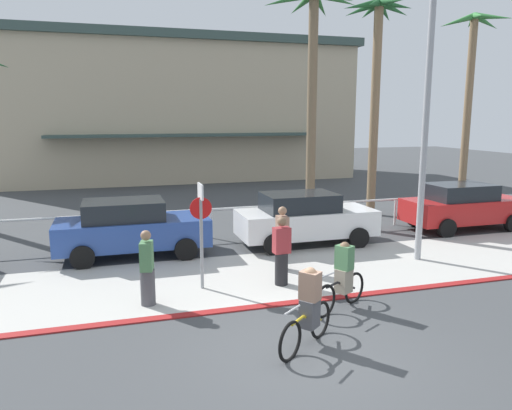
{
  "coord_description": "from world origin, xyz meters",
  "views": [
    {
      "loc": [
        -3.22,
        -7.42,
        4.11
      ],
      "look_at": [
        0.83,
        6.0,
        1.55
      ],
      "focal_mm": 34.24,
      "sensor_mm": 36.0,
      "label": 1
    }
  ],
  "objects_px": {
    "stop_sign_bike_lane": "(201,221)",
    "pedestrian_0": "(282,254)",
    "palm_tree_3": "(377,57)",
    "car_blue_1": "(131,228)",
    "cyclist_black_0": "(343,277)",
    "pedestrian_2": "(147,271)",
    "car_red_3": "(463,206)",
    "cyclist_yellow_1": "(308,310)",
    "streetlight_curb": "(432,110)",
    "palm_tree_4": "(471,70)",
    "palm_tree_2": "(313,54)",
    "car_white_2": "(305,218)",
    "pedestrian_1": "(282,241)"
  },
  "relations": [
    {
      "from": "palm_tree_4",
      "to": "car_red_3",
      "type": "distance_m",
      "value": 8.52
    },
    {
      "from": "palm_tree_2",
      "to": "cyclist_black_0",
      "type": "bearing_deg",
      "value": -108.54
    },
    {
      "from": "palm_tree_2",
      "to": "pedestrian_1",
      "type": "distance_m",
      "value": 8.44
    },
    {
      "from": "cyclist_yellow_1",
      "to": "pedestrian_0",
      "type": "height_order",
      "value": "pedestrian_0"
    },
    {
      "from": "pedestrian_2",
      "to": "palm_tree_4",
      "type": "bearing_deg",
      "value": 30.42
    },
    {
      "from": "stop_sign_bike_lane",
      "to": "pedestrian_2",
      "type": "bearing_deg",
      "value": -152.53
    },
    {
      "from": "palm_tree_3",
      "to": "car_red_3",
      "type": "xyz_separation_m",
      "value": [
        1.78,
        -3.45,
        -5.56
      ]
    },
    {
      "from": "cyclist_black_0",
      "to": "pedestrian_2",
      "type": "bearing_deg",
      "value": 161.11
    },
    {
      "from": "streetlight_curb",
      "to": "pedestrian_1",
      "type": "relative_size",
      "value": 4.29
    },
    {
      "from": "streetlight_curb",
      "to": "palm_tree_4",
      "type": "height_order",
      "value": "palm_tree_4"
    },
    {
      "from": "cyclist_black_0",
      "to": "cyclist_yellow_1",
      "type": "xyz_separation_m",
      "value": [
        -1.39,
        -1.43,
        0.0
      ]
    },
    {
      "from": "pedestrian_0",
      "to": "car_blue_1",
      "type": "bearing_deg",
      "value": 132.64
    },
    {
      "from": "palm_tree_2",
      "to": "cyclist_yellow_1",
      "type": "relative_size",
      "value": 5.78
    },
    {
      "from": "stop_sign_bike_lane",
      "to": "car_white_2",
      "type": "xyz_separation_m",
      "value": [
        3.94,
        3.14,
        -0.81
      ]
    },
    {
      "from": "car_red_3",
      "to": "cyclist_black_0",
      "type": "xyz_separation_m",
      "value": [
        -7.63,
        -5.53,
        -0.18
      ]
    },
    {
      "from": "palm_tree_4",
      "to": "pedestrian_1",
      "type": "bearing_deg",
      "value": -147.4
    },
    {
      "from": "stop_sign_bike_lane",
      "to": "palm_tree_2",
      "type": "distance_m",
      "value": 9.6
    },
    {
      "from": "car_blue_1",
      "to": "cyclist_yellow_1",
      "type": "xyz_separation_m",
      "value": [
        2.76,
        -6.86,
        -0.18
      ]
    },
    {
      "from": "stop_sign_bike_lane",
      "to": "car_white_2",
      "type": "distance_m",
      "value": 5.1
    },
    {
      "from": "palm_tree_4",
      "to": "pedestrian_0",
      "type": "distance_m",
      "value": 16.34
    },
    {
      "from": "pedestrian_2",
      "to": "palm_tree_2",
      "type": "bearing_deg",
      "value": 45.83
    },
    {
      "from": "pedestrian_1",
      "to": "car_blue_1",
      "type": "bearing_deg",
      "value": 146.28
    },
    {
      "from": "car_blue_1",
      "to": "streetlight_curb",
      "type": "bearing_deg",
      "value": -20.81
    },
    {
      "from": "cyclist_black_0",
      "to": "pedestrian_1",
      "type": "xyz_separation_m",
      "value": [
        -0.34,
        2.88,
        0.12
      ]
    },
    {
      "from": "car_red_3",
      "to": "pedestrian_2",
      "type": "height_order",
      "value": "pedestrian_2"
    },
    {
      "from": "stop_sign_bike_lane",
      "to": "palm_tree_3",
      "type": "relative_size",
      "value": 0.3
    },
    {
      "from": "pedestrian_0",
      "to": "stop_sign_bike_lane",
      "type": "bearing_deg",
      "value": 170.65
    },
    {
      "from": "stop_sign_bike_lane",
      "to": "pedestrian_0",
      "type": "xyz_separation_m",
      "value": [
        1.91,
        -0.31,
        -0.88
      ]
    },
    {
      "from": "stop_sign_bike_lane",
      "to": "car_red_3",
      "type": "distance_m",
      "value": 10.9
    },
    {
      "from": "car_white_2",
      "to": "pedestrian_1",
      "type": "distance_m",
      "value": 2.82
    },
    {
      "from": "pedestrian_0",
      "to": "palm_tree_3",
      "type": "bearing_deg",
      "value": 47.55
    },
    {
      "from": "palm_tree_2",
      "to": "pedestrian_0",
      "type": "distance_m",
      "value": 9.38
    },
    {
      "from": "streetlight_curb",
      "to": "palm_tree_3",
      "type": "relative_size",
      "value": 0.87
    },
    {
      "from": "streetlight_curb",
      "to": "stop_sign_bike_lane",
      "type": "bearing_deg",
      "value": -176.8
    },
    {
      "from": "palm_tree_3",
      "to": "car_white_2",
      "type": "height_order",
      "value": "palm_tree_3"
    },
    {
      "from": "palm_tree_2",
      "to": "pedestrian_0",
      "type": "xyz_separation_m",
      "value": [
        -3.58,
        -6.64,
        -5.58
      ]
    },
    {
      "from": "palm_tree_2",
      "to": "car_blue_1",
      "type": "height_order",
      "value": "palm_tree_2"
    },
    {
      "from": "streetlight_curb",
      "to": "pedestrian_0",
      "type": "distance_m",
      "value": 5.75
    },
    {
      "from": "stop_sign_bike_lane",
      "to": "car_red_3",
      "type": "xyz_separation_m",
      "value": [
        10.3,
        3.46,
        -0.81
      ]
    },
    {
      "from": "palm_tree_3",
      "to": "car_blue_1",
      "type": "bearing_deg",
      "value": -160.48
    },
    {
      "from": "stop_sign_bike_lane",
      "to": "streetlight_curb",
      "type": "xyz_separation_m",
      "value": [
        6.43,
        0.36,
        2.6
      ]
    },
    {
      "from": "palm_tree_2",
      "to": "cyclist_black_0",
      "type": "relative_size",
      "value": 5.35
    },
    {
      "from": "palm_tree_3",
      "to": "pedestrian_0",
      "type": "relative_size",
      "value": 5.05
    },
    {
      "from": "palm_tree_3",
      "to": "car_white_2",
      "type": "xyz_separation_m",
      "value": [
        -4.58,
        -3.77,
        -5.56
      ]
    },
    {
      "from": "stop_sign_bike_lane",
      "to": "palm_tree_3",
      "type": "distance_m",
      "value": 11.95
    },
    {
      "from": "cyclist_black_0",
      "to": "pedestrian_0",
      "type": "bearing_deg",
      "value": 113.59
    },
    {
      "from": "palm_tree_2",
      "to": "car_red_3",
      "type": "xyz_separation_m",
      "value": [
        4.81,
        -2.86,
        -5.51
      ]
    },
    {
      "from": "palm_tree_4",
      "to": "pedestrian_2",
      "type": "relative_size",
      "value": 5.19
    },
    {
      "from": "palm_tree_4",
      "to": "cyclist_yellow_1",
      "type": "xyz_separation_m",
      "value": [
        -13.2,
        -12.08,
        -5.55
      ]
    },
    {
      "from": "palm_tree_4",
      "to": "pedestrian_1",
      "type": "height_order",
      "value": "palm_tree_4"
    }
  ]
}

